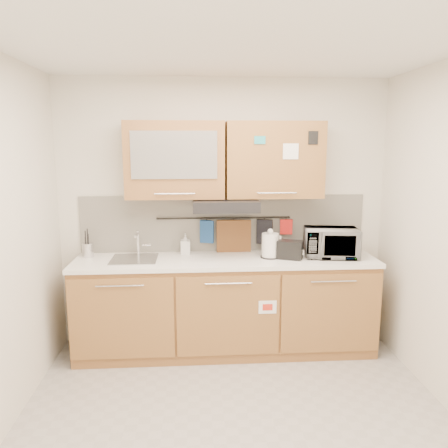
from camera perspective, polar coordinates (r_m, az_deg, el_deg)
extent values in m
plane|color=#9E9993|center=(3.41, 1.80, -25.03)|extent=(3.20, 3.20, 0.00)
plane|color=white|center=(2.85, 2.12, 23.07)|extent=(3.20, 3.20, 0.00)
plane|color=silver|center=(4.32, -0.07, 1.42)|extent=(3.20, 0.00, 3.20)
cube|color=#A26539|center=(4.26, 0.21, -10.72)|extent=(2.80, 0.60, 0.88)
cube|color=black|center=(4.41, 0.21, -15.45)|extent=(2.80, 0.54, 0.10)
cube|color=#9D6838|center=(4.00, -13.21, -11.98)|extent=(0.91, 0.02, 0.74)
cylinder|color=silver|center=(3.87, -13.46, -7.88)|extent=(0.41, 0.01, 0.01)
cube|color=#9D6838|center=(3.96, 0.54, -11.94)|extent=(0.91, 0.02, 0.74)
cylinder|color=silver|center=(3.83, 0.58, -7.79)|extent=(0.41, 0.01, 0.01)
cube|color=#9D6838|center=(4.13, 13.82, -11.27)|extent=(0.91, 0.02, 0.74)
cylinder|color=silver|center=(4.01, 14.12, -7.28)|extent=(0.41, 0.01, 0.01)
cube|color=white|center=(4.11, 0.23, -4.78)|extent=(2.82, 0.62, 0.04)
cube|color=silver|center=(4.33, -0.05, 0.09)|extent=(2.80, 0.02, 0.56)
cube|color=#A26539|center=(4.09, -6.41, 8.31)|extent=(0.90, 0.35, 0.70)
cube|color=silver|center=(3.91, -6.54, 8.94)|extent=(0.76, 0.02, 0.42)
cube|color=#9D6838|center=(4.16, 6.50, 8.34)|extent=(0.90, 0.35, 0.70)
cube|color=white|center=(4.00, 8.71, 9.35)|extent=(0.14, 0.00, 0.14)
cube|color=black|center=(4.06, 0.17, 2.55)|extent=(0.60, 0.46, 0.10)
cube|color=silver|center=(4.14, -11.64, -4.65)|extent=(0.42, 0.40, 0.03)
cylinder|color=silver|center=(4.26, -11.15, -2.47)|extent=(0.03, 0.03, 0.24)
cylinder|color=silver|center=(4.16, -11.34, -1.37)|extent=(0.02, 0.18, 0.02)
cylinder|color=black|center=(4.28, -0.02, 0.79)|extent=(1.30, 0.02, 0.02)
cylinder|color=silver|center=(4.33, -17.36, -3.25)|extent=(0.13, 0.13, 0.14)
cylinder|color=black|center=(4.33, -17.60, -2.47)|extent=(0.01, 0.01, 0.25)
cylinder|color=black|center=(4.31, -17.26, -2.71)|extent=(0.01, 0.01, 0.23)
cylinder|color=black|center=(4.34, -17.35, -2.33)|extent=(0.01, 0.01, 0.27)
cylinder|color=black|center=(4.31, -17.61, -2.90)|extent=(0.01, 0.01, 0.20)
cylinder|color=silver|center=(4.13, 6.04, -2.82)|extent=(0.20, 0.20, 0.23)
sphere|color=silver|center=(4.10, 6.07, -0.96)|extent=(0.05, 0.05, 0.05)
cube|color=silver|center=(4.17, 7.25, -2.55)|extent=(0.03, 0.04, 0.15)
cylinder|color=black|center=(4.15, 6.01, -4.27)|extent=(0.18, 0.18, 0.01)
cube|color=black|center=(4.11, 8.59, -3.34)|extent=(0.26, 0.21, 0.17)
cube|color=black|center=(4.10, 8.05, -2.24)|extent=(0.10, 0.12, 0.01)
cube|color=black|center=(4.09, 9.18, -2.31)|extent=(0.10, 0.12, 0.01)
imported|color=#999999|center=(4.25, 13.82, -2.38)|extent=(0.53, 0.39, 0.27)
imported|color=#999999|center=(4.25, -5.07, -2.61)|extent=(0.09, 0.09, 0.20)
cube|color=brown|center=(4.32, 1.29, -2.22)|extent=(0.34, 0.03, 0.42)
cube|color=navy|center=(4.28, -2.26, -1.00)|extent=(0.14, 0.08, 0.22)
cube|color=black|center=(4.34, 5.31, -1.02)|extent=(0.16, 0.10, 0.24)
cube|color=red|center=(4.37, 8.13, -0.37)|extent=(0.12, 0.03, 0.15)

